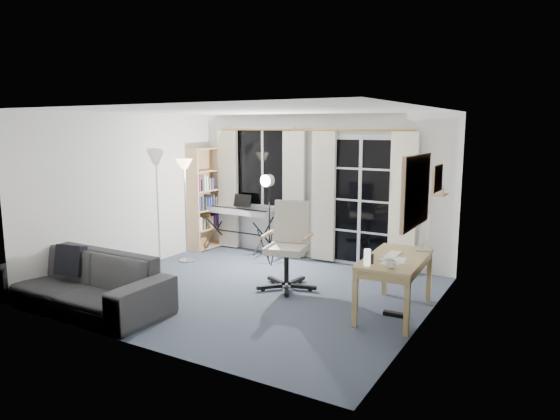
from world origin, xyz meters
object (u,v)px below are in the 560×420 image
object	(u,v)px
bookshelf	(206,200)
mug	(391,263)
torchiere_lamp	(185,180)
desk	(396,264)
keyboard_piano	(239,212)
studio_light	(268,191)
monitor	(424,230)
sofa	(81,272)
office_chair	(290,237)

from	to	relation	value
bookshelf	mug	distance (m)	4.57
torchiere_lamp	desk	distance (m)	3.79
keyboard_piano	studio_light	distance (m)	1.04
bookshelf	keyboard_piano	size ratio (longest dim) A/B	1.39
keyboard_piano	monitor	world-z (taller)	monitor
torchiere_lamp	desk	bearing A→B (deg)	-8.68
desk	monitor	xyz separation A→B (m)	(0.20, 0.45, 0.35)
monitor	keyboard_piano	bearing A→B (deg)	160.23
keyboard_piano	sofa	distance (m)	3.26
studio_light	monitor	size ratio (longest dim) A/B	2.99
bookshelf	mug	size ratio (longest dim) A/B	16.30
studio_light	sofa	size ratio (longest dim) A/B	0.65
bookshelf	office_chair	world-z (taller)	bookshelf
office_chair	torchiere_lamp	bearing A→B (deg)	160.59
bookshelf	mug	xyz separation A→B (m)	(4.10, -2.02, -0.13)
mug	monitor	bearing A→B (deg)	84.18
studio_light	office_chair	distance (m)	1.27
desk	mug	size ratio (longest dim) A/B	11.65
bookshelf	torchiere_lamp	distance (m)	1.12
monitor	office_chair	bearing A→B (deg)	-177.52
monitor	mug	bearing A→B (deg)	-98.71
studio_light	bookshelf	bearing A→B (deg)	169.99
keyboard_piano	studio_light	bearing A→B (deg)	-24.40
torchiere_lamp	office_chair	xyz separation A→B (m)	(2.09, -0.28, -0.66)
office_chair	sofa	size ratio (longest dim) A/B	0.52
bookshelf	torchiere_lamp	bearing A→B (deg)	-67.98
mug	sofa	distance (m)	3.69
studio_light	desk	distance (m)	2.73
keyboard_piano	sofa	size ratio (longest dim) A/B	0.58
office_chair	desk	world-z (taller)	office_chair
keyboard_piano	monitor	size ratio (longest dim) A/B	2.67
torchiere_lamp	keyboard_piano	distance (m)	1.20
bookshelf	keyboard_piano	xyz separation A→B (m)	(0.74, -0.02, -0.15)
studio_light	desk	size ratio (longest dim) A/B	1.13
studio_light	sofa	distance (m)	3.08
monitor	torchiere_lamp	bearing A→B (deg)	175.47
studio_light	desk	bearing A→B (deg)	-19.33
keyboard_piano	desk	size ratio (longest dim) A/B	1.01
desk	monitor	distance (m)	0.60
sofa	desk	bearing A→B (deg)	27.35
mug	desk	bearing A→B (deg)	101.31
torchiere_lamp	studio_light	xyz separation A→B (m)	(1.24, 0.54, -0.17)
torchiere_lamp	desk	size ratio (longest dim) A/B	1.28
office_chair	sofa	world-z (taller)	office_chair
bookshelf	sofa	distance (m)	3.35
studio_light	desk	xyz separation A→B (m)	(2.43, -1.10, -0.59)
office_chair	monitor	bearing A→B (deg)	-6.46
monitor	sofa	bearing A→B (deg)	-151.21
desk	sofa	distance (m)	3.79
studio_light	monitor	world-z (taller)	studio_light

